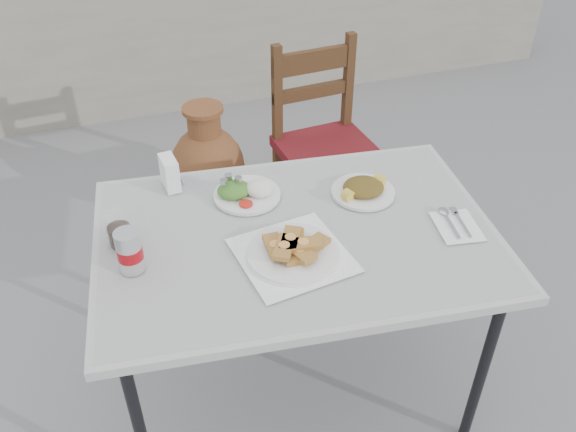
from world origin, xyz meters
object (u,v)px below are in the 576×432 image
object	(u,v)px
cola_glass	(119,231)
chair	(325,145)
terracotta_urn	(208,171)
pide_plate	(293,248)
salad_chopped_plate	(363,189)
soda_can	(130,251)
condiment_caddy	(231,187)
salad_rice_plate	(246,191)
cafe_table	(296,245)
napkin_holder	(170,173)

from	to	relation	value
cola_glass	chair	xyz separation A→B (m)	(0.98, 0.77, -0.32)
chair	terracotta_urn	world-z (taller)	chair
pide_plate	salad_chopped_plate	world-z (taller)	pide_plate
soda_can	terracotta_urn	world-z (taller)	soda_can
pide_plate	soda_can	xyz separation A→B (m)	(-0.46, 0.09, 0.04)
condiment_caddy	pide_plate	bearing A→B (deg)	-75.63
salad_rice_plate	soda_can	world-z (taller)	soda_can
pide_plate	terracotta_urn	bearing A→B (deg)	90.83
cola_glass	chair	bearing A→B (deg)	38.07
cafe_table	napkin_holder	distance (m)	0.51
pide_plate	salad_chopped_plate	distance (m)	0.41
salad_chopped_plate	cola_glass	distance (m)	0.82
salad_rice_plate	cola_glass	size ratio (longest dim) A/B	2.06
soda_can	condiment_caddy	size ratio (longest dim) A/B	1.07
pide_plate	soda_can	distance (m)	0.47
salad_chopped_plate	pide_plate	bearing A→B (deg)	-145.55
napkin_holder	terracotta_urn	world-z (taller)	napkin_holder
cafe_table	chair	size ratio (longest dim) A/B	1.40
napkin_holder	chair	bearing A→B (deg)	27.44
pide_plate	napkin_holder	size ratio (longest dim) A/B	3.06
salad_rice_plate	napkin_holder	xyz separation A→B (m)	(-0.23, 0.14, 0.04)
napkin_holder	condiment_caddy	distance (m)	0.22
condiment_caddy	terracotta_urn	world-z (taller)	condiment_caddy
cafe_table	soda_can	world-z (taller)	soda_can
terracotta_urn	salad_chopped_plate	bearing A→B (deg)	-70.81
cafe_table	chair	world-z (taller)	chair
cola_glass	napkin_holder	distance (m)	0.33
napkin_holder	cola_glass	bearing A→B (deg)	-133.39
salad_rice_plate	chair	world-z (taller)	chair
terracotta_urn	cola_glass	bearing A→B (deg)	-114.42
salad_chopped_plate	chair	distance (m)	0.83
cola_glass	napkin_holder	size ratio (longest dim) A/B	0.96
soda_can	napkin_holder	bearing A→B (deg)	64.76
salad_chopped_plate	chair	size ratio (longest dim) A/B	0.23
pide_plate	chair	world-z (taller)	chair
terracotta_urn	chair	bearing A→B (deg)	-25.92
terracotta_urn	cafe_table	bearing A→B (deg)	-86.69
salad_rice_plate	terracotta_urn	world-z (taller)	salad_rice_plate
soda_can	condiment_caddy	bearing A→B (deg)	37.30
salad_chopped_plate	napkin_holder	world-z (taller)	napkin_holder
cafe_table	napkin_holder	size ratio (longest dim) A/B	11.69
cafe_table	salad_rice_plate	distance (m)	0.27
chair	salad_chopped_plate	bearing A→B (deg)	-106.69
cafe_table	salad_rice_plate	world-z (taller)	salad_rice_plate
cafe_table	soda_can	size ratio (longest dim) A/B	10.02
salad_chopped_plate	napkin_holder	size ratio (longest dim) A/B	1.90
soda_can	terracotta_urn	size ratio (longest dim) A/B	0.20
cafe_table	terracotta_urn	xyz separation A→B (m)	(-0.07, 1.14, -0.41)
soda_can	salad_chopped_plate	bearing A→B (deg)	9.62
cafe_table	chair	distance (m)	1.02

